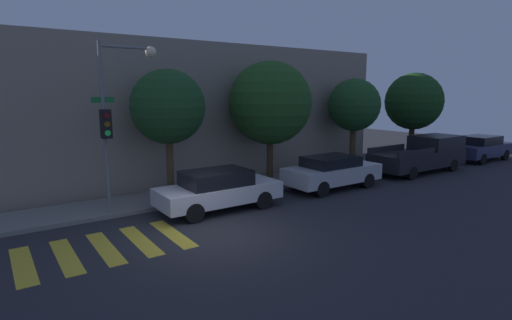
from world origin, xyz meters
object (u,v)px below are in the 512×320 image
traffic_light_pole (116,107)px  tree_far_end (354,105)px  pickup_truck (422,154)px  tree_near_corner (168,107)px  tree_behind_truck (414,102)px  tree_midblock (270,103)px  sedan_near_corner (218,189)px  sedan_middle (332,171)px  sedan_far_end (481,148)px

traffic_light_pole → tree_far_end: size_ratio=1.19×
pickup_truck → tree_near_corner: bearing=169.9°
tree_behind_truck → tree_midblock: bearing=180.0°
sedan_near_corner → sedan_middle: sedan_near_corner is taller
sedan_far_end → tree_near_corner: tree_near_corner is taller
sedan_near_corner → tree_near_corner: (-0.79, 2.26, 2.74)m
sedan_near_corner → sedan_far_end: size_ratio=0.98×
sedan_middle → tree_midblock: 3.93m
traffic_light_pole → tree_far_end: traffic_light_pole is taller
pickup_truck → tree_behind_truck: tree_behind_truck is taller
sedan_far_end → tree_far_end: bearing=165.2°
sedan_near_corner → tree_near_corner: size_ratio=0.88×
traffic_light_pole → tree_midblock: (6.79, 0.99, -0.01)m
traffic_light_pole → tree_near_corner: (2.13, 0.99, -0.08)m
tree_far_end → tree_behind_truck: bearing=-0.0°
sedan_middle → tree_far_end: size_ratio=0.91×
tree_near_corner → tree_behind_truck: bearing=0.0°
pickup_truck → sedan_middle: bearing=180.0°
traffic_light_pole → sedan_far_end: bearing=-3.5°
pickup_truck → tree_far_end: tree_far_end is taller
tree_behind_truck → tree_near_corner: bearing=180.0°
traffic_light_pole → tree_midblock: traffic_light_pole is taller
traffic_light_pole → sedan_near_corner: bearing=-23.5°
traffic_light_pole → sedan_near_corner: (2.93, -1.27, -2.82)m
traffic_light_pole → tree_far_end: bearing=4.7°
traffic_light_pole → pickup_truck: (14.78, -1.27, -2.67)m
pickup_truck → tree_behind_truck: bearing=44.4°
traffic_light_pole → sedan_near_corner: traffic_light_pole is taller
tree_near_corner → tree_far_end: size_ratio=1.04×
tree_far_end → tree_behind_truck: (4.99, -0.00, 0.12)m
tree_far_end → tree_behind_truck: size_ratio=0.92×
traffic_light_pole → tree_behind_truck: traffic_light_pole is taller
sedan_near_corner → traffic_light_pole: bearing=156.5°
tree_far_end → tree_midblock: bearing=-180.0°
pickup_truck → tree_far_end: (-2.68, 2.26, 2.46)m
sedan_near_corner → sedan_middle: 5.44m
tree_near_corner → tree_far_end: tree_near_corner is taller
sedan_middle → sedan_near_corner: bearing=-180.0°
sedan_far_end → tree_far_end: tree_far_end is taller
sedan_middle → tree_behind_truck: (8.72, 2.26, 2.73)m
pickup_truck → tree_midblock: size_ratio=1.04×
sedan_far_end → tree_far_end: 9.20m
tree_near_corner → tree_midblock: 4.66m
traffic_light_pole → tree_near_corner: size_ratio=1.15×
tree_far_end → tree_near_corner: bearing=-180.0°
sedan_far_end → tree_midblock: bearing=170.7°
tree_near_corner → sedan_far_end: bearing=-7.0°
tree_midblock → tree_far_end: size_ratio=1.14×
tree_midblock → traffic_light_pole: bearing=-171.7°
sedan_near_corner → pickup_truck: 11.85m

